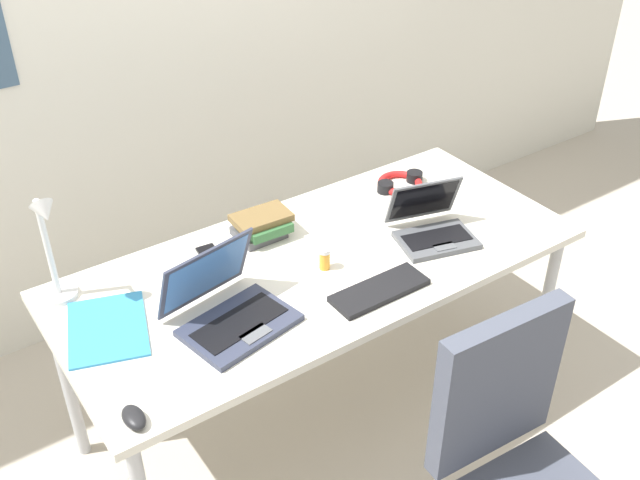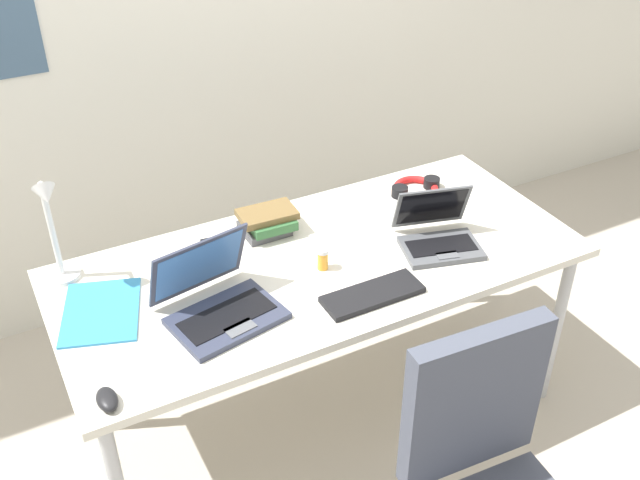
% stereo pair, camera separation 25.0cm
% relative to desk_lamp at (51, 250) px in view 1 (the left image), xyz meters
% --- Properties ---
extents(ground_plane, '(12.00, 12.00, 0.00)m').
position_rel_desk_lamp_xyz_m(ground_plane, '(0.80, -0.28, -0.94)').
color(ground_plane, '#B7AD9E').
extents(wall_back, '(6.00, 0.13, 2.60)m').
position_rel_desk_lamp_xyz_m(wall_back, '(0.80, 0.82, 0.36)').
color(wall_back, silver).
rests_on(wall_back, ground_plane).
extents(desk, '(1.80, 0.80, 0.74)m').
position_rel_desk_lamp_xyz_m(desk, '(0.80, -0.28, -0.25)').
color(desk, silver).
rests_on(desk, ground_plane).
extents(desk_lamp, '(0.12, 0.18, 0.40)m').
position_rel_desk_lamp_xyz_m(desk_lamp, '(0.00, 0.00, 0.00)').
color(desk_lamp, white).
rests_on(desk_lamp, desk).
extents(laptop_front_left, '(0.38, 0.36, 0.23)m').
position_rel_desk_lamp_xyz_m(laptop_front_left, '(0.39, -0.39, -0.15)').
color(laptop_front_left, '#33384C').
rests_on(laptop_front_left, desk).
extents(laptop_front_right, '(0.32, 0.31, 0.19)m').
position_rel_desk_lamp_xyz_m(laptop_front_right, '(1.21, -0.39, -0.16)').
color(laptop_front_right, '#515459').
rests_on(laptop_front_right, desk).
extents(external_keyboard, '(0.33, 0.12, 0.02)m').
position_rel_desk_lamp_xyz_m(external_keyboard, '(0.85, -0.54, -0.19)').
color(external_keyboard, black).
rests_on(external_keyboard, desk).
extents(computer_mouse, '(0.06, 0.10, 0.03)m').
position_rel_desk_lamp_xyz_m(computer_mouse, '(-0.01, -0.60, -0.18)').
color(computer_mouse, black).
rests_on(computer_mouse, desk).
extents(cell_phone, '(0.08, 0.14, 0.01)m').
position_rel_desk_lamp_xyz_m(cell_phone, '(0.50, -0.05, -0.19)').
color(cell_phone, black).
rests_on(cell_phone, desk).
extents(headphones, '(0.21, 0.18, 0.04)m').
position_rel_desk_lamp_xyz_m(headphones, '(1.35, -0.04, -0.18)').
color(headphones, red).
rests_on(headphones, desk).
extents(pill_bottle, '(0.04, 0.04, 0.08)m').
position_rel_desk_lamp_xyz_m(pill_bottle, '(0.78, -0.33, -0.16)').
color(pill_bottle, gold).
rests_on(pill_bottle, desk).
extents(book_stack, '(0.21, 0.16, 0.09)m').
position_rel_desk_lamp_xyz_m(book_stack, '(0.71, -0.04, -0.15)').
color(book_stack, '#4C4C51').
rests_on(book_stack, desk).
extents(paper_folder_back_right, '(0.32, 0.37, 0.01)m').
position_rel_desk_lamp_xyz_m(paper_folder_back_right, '(0.07, -0.21, -0.19)').
color(paper_folder_back_right, '#338CC6').
rests_on(paper_folder_back_right, desk).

